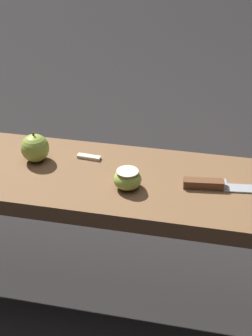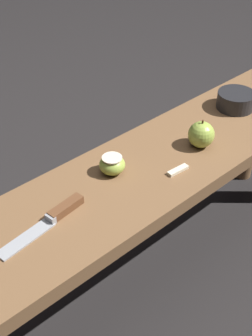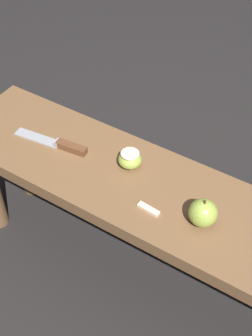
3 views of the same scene
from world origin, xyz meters
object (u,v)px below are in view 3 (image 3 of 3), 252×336
object	(u,v)px
apple_cut	(130,159)
knife	(61,145)
wooden_bench	(160,213)
apple_whole	(203,213)

from	to	relation	value
apple_cut	knife	bearing A→B (deg)	-168.81
wooden_bench	knife	xyz separation A→B (m)	(-0.33, 0.00, 0.09)
apple_whole	apple_cut	distance (m)	0.26
knife	apple_whole	xyz separation A→B (m)	(0.45, -0.03, 0.03)
wooden_bench	knife	size ratio (longest dim) A/B	5.54
apple_whole	apple_cut	world-z (taller)	apple_whole
knife	apple_whole	distance (m)	0.45
wooden_bench	apple_cut	distance (m)	0.17
wooden_bench	knife	distance (m)	0.34
knife	apple_cut	xyz separation A→B (m)	(0.20, 0.04, 0.02)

